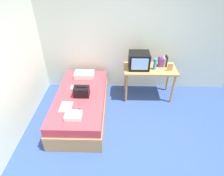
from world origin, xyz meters
The scene contains 14 objects.
ground_plane centered at (0.00, 0.00, 0.00)m, with size 8.00×8.00×0.00m, color #2D4784.
wall_back centered at (0.00, 2.00, 1.30)m, with size 5.20×0.10×2.60m, color silver.
bed centered at (-0.91, 0.85, 0.25)m, with size 1.00×2.00×0.51m.
desk centered at (0.57, 1.54, 0.66)m, with size 1.16×0.60×0.76m.
tv centered at (0.30, 1.53, 0.94)m, with size 0.44×0.39×0.36m.
water_bottle centered at (0.65, 1.48, 0.89)m, with size 0.07×0.07×0.25m, color #3399DB.
book_row centered at (0.85, 1.64, 0.87)m, with size 0.18×0.15×0.25m.
picture_frame centered at (0.97, 1.42, 0.85)m, with size 0.11×0.02×0.17m, color #B27F4C.
pillow centered at (-0.92, 1.55, 0.57)m, with size 0.44×0.29×0.11m, color silver.
handbag centered at (-0.86, 0.81, 0.61)m, with size 0.30×0.20×0.23m.
magazine centered at (-1.11, 0.46, 0.51)m, with size 0.21×0.29×0.01m, color white.
remote_dark centered at (-0.85, 0.32, 0.52)m, with size 0.04×0.16×0.02m, color black.
remote_silver centered at (-1.12, 1.08, 0.52)m, with size 0.04×0.14×0.02m, color #B7B7BC.
folded_towel centered at (-0.91, 0.19, 0.55)m, with size 0.28×0.22×0.08m, color white.
Camera 1 is at (-0.19, -2.17, 2.77)m, focal length 30.11 mm.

